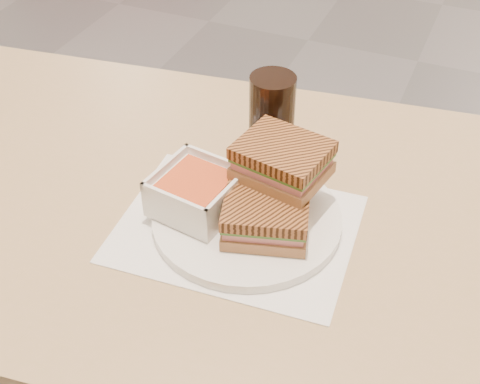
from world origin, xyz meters
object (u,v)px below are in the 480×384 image
at_px(soup_bowl, 197,193).
at_px(panini_lower, 266,217).
at_px(cola_glass, 272,120).
at_px(plate, 247,219).
at_px(main_table, 191,251).

xyz_separation_m(soup_bowl, panini_lower, (0.11, -0.01, -0.00)).
distance_m(panini_lower, cola_glass, 0.19).
height_order(plate, cola_glass, cola_glass).
distance_m(soup_bowl, panini_lower, 0.11).
relative_size(plate, panini_lower, 1.99).
distance_m(soup_bowl, cola_glass, 0.18).
bearing_deg(soup_bowl, main_table, 137.05).
bearing_deg(plate, cola_glass, 98.64).
height_order(soup_bowl, panini_lower, soup_bowl).
bearing_deg(soup_bowl, panini_lower, -4.11).
bearing_deg(panini_lower, plate, 150.44).
xyz_separation_m(plate, soup_bowl, (-0.07, -0.01, 0.03)).
bearing_deg(panini_lower, cola_glass, 108.76).
distance_m(main_table, cola_glass, 0.25).
height_order(main_table, soup_bowl, soup_bowl).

